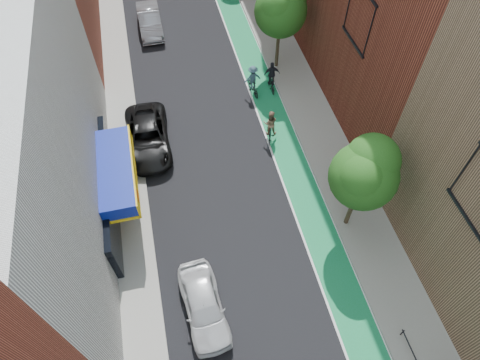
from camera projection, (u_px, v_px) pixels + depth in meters
bike_lane at (249, 54)px, 33.04m from camera, size 2.00×68.00×0.01m
sidewalk_left at (118, 72)px, 31.61m from camera, size 2.00×68.00×0.15m
sidewalk_right at (280, 48)px, 33.32m from camera, size 3.00×68.00×0.15m
tree_near at (365, 172)px, 20.25m from camera, size 3.40×3.36×6.42m
tree_mid at (282, 7)px, 28.19m from camera, size 3.55×3.53×6.74m
parked_car_white at (204, 306)px, 20.35m from camera, size 2.17×4.73×1.57m
parked_car_black at (148, 137)px, 26.80m from camera, size 2.78×5.79×1.59m
parked_car_silver at (150, 21)px, 34.26m from camera, size 1.73×4.95×1.63m
cyclist_lane_near at (270, 127)px, 27.11m from camera, size 1.05×1.88×2.19m
cyclist_lane_mid at (272, 79)px, 29.96m from camera, size 1.13×1.67×2.21m
cyclist_lane_far at (253, 81)px, 29.68m from camera, size 1.26×1.91×2.17m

